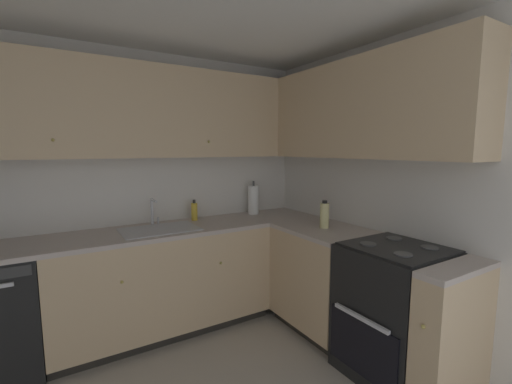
# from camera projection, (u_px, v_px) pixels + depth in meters

# --- Properties ---
(wall_back) EXTENTS (3.97, 0.05, 2.43)m
(wall_back) POSITION_uv_depth(u_px,v_px,m) (98.00, 193.00, 2.86)
(wall_back) COLOR silver
(wall_back) RESTS_ON ground_plane
(wall_right) EXTENTS (0.05, 3.34, 2.43)m
(wall_right) POSITION_uv_depth(u_px,v_px,m) (418.00, 199.00, 2.48)
(wall_right) COLOR silver
(wall_right) RESTS_ON ground_plane
(lower_cabinets_back) EXTENTS (1.78, 0.62, 0.88)m
(lower_cabinets_back) POSITION_uv_depth(u_px,v_px,m) (164.00, 282.00, 2.92)
(lower_cabinets_back) COLOR tan
(lower_cabinets_back) RESTS_ON ground_plane
(countertop_back) EXTENTS (2.99, 0.60, 0.03)m
(countertop_back) POSITION_uv_depth(u_px,v_px,m) (162.00, 231.00, 2.85)
(countertop_back) COLOR #B7A89E
(countertop_back) RESTS_ON lower_cabinets_back
(lower_cabinets_right) EXTENTS (0.62, 1.60, 0.88)m
(lower_cabinets_right) POSITION_uv_depth(u_px,v_px,m) (341.00, 289.00, 2.77)
(lower_cabinets_right) COLOR tan
(lower_cabinets_right) RESTS_ON ground_plane
(countertop_right) EXTENTS (0.60, 1.60, 0.03)m
(countertop_right) POSITION_uv_depth(u_px,v_px,m) (342.00, 235.00, 2.71)
(countertop_right) COLOR #B7A89E
(countertop_right) RESTS_ON lower_cabinets_right
(oven_range) EXTENTS (0.68, 0.62, 1.06)m
(oven_range) POSITION_uv_depth(u_px,v_px,m) (395.00, 310.00, 2.36)
(oven_range) COLOR black
(oven_range) RESTS_ON ground_plane
(upper_cabinets_back) EXTENTS (2.67, 0.34, 0.75)m
(upper_cabinets_back) POSITION_uv_depth(u_px,v_px,m) (134.00, 112.00, 2.76)
(upper_cabinets_back) COLOR tan
(upper_cabinets_right) EXTENTS (0.32, 2.15, 0.75)m
(upper_cabinets_right) POSITION_uv_depth(u_px,v_px,m) (347.00, 112.00, 2.76)
(upper_cabinets_right) COLOR tan
(sink) EXTENTS (0.61, 0.40, 0.10)m
(sink) POSITION_uv_depth(u_px,v_px,m) (160.00, 235.00, 2.82)
(sink) COLOR #B7B7BC
(sink) RESTS_ON countertop_back
(faucet) EXTENTS (0.07, 0.16, 0.24)m
(faucet) POSITION_uv_depth(u_px,v_px,m) (153.00, 209.00, 2.97)
(faucet) COLOR silver
(faucet) RESTS_ON countertop_back
(soap_bottle) EXTENTS (0.06, 0.06, 0.19)m
(soap_bottle) POSITION_uv_depth(u_px,v_px,m) (194.00, 211.00, 3.18)
(soap_bottle) COLOR gold
(soap_bottle) RESTS_ON countertop_back
(paper_towel_roll) EXTENTS (0.11, 0.11, 0.35)m
(paper_towel_roll) POSITION_uv_depth(u_px,v_px,m) (254.00, 200.00, 3.48)
(paper_towel_roll) COLOR white
(paper_towel_roll) RESTS_ON countertop_back
(oil_bottle) EXTENTS (0.08, 0.08, 0.24)m
(oil_bottle) POSITION_uv_depth(u_px,v_px,m) (324.00, 215.00, 2.87)
(oil_bottle) COLOR beige
(oil_bottle) RESTS_ON countertop_right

